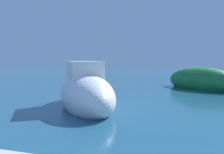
# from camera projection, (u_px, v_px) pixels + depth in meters

# --- Properties ---
(moored_boat_0) EXTENTS (5.39, 5.11, 1.84)m
(moored_boat_0) POSITION_uv_depth(u_px,v_px,m) (201.00, 81.00, 16.49)
(moored_boat_0) COLOR #197233
(moored_boat_0) RESTS_ON ground
(moored_boat_2) EXTENTS (4.51, 5.30, 2.29)m
(moored_boat_2) POSITION_uv_depth(u_px,v_px,m) (86.00, 93.00, 10.11)
(moored_boat_2) COLOR white
(moored_boat_2) RESTS_ON ground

